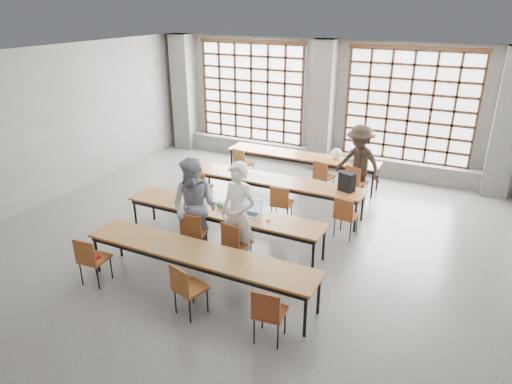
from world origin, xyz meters
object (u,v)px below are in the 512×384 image
desk_row_c (223,213)px  desk_row_d (199,255)px  chair_back_mid (323,174)px  student_female (195,207)px  chair_near_mid (186,285)px  student_back (359,163)px  chair_front_right (235,240)px  chair_mid_right (345,213)px  desk_row_b (275,182)px  red_pouch (94,256)px  chair_mid_left (200,185)px  chair_mid_centre (281,201)px  laptop_back (355,159)px  green_box (223,206)px  laptop_front (252,210)px  mouse (268,219)px  phone (229,214)px  chair_near_left (91,256)px  plastic_bag (337,154)px  desk_row_a (302,157)px  chair_near_right (268,310)px  chair_front_left (193,230)px  chair_back_right (355,179)px  backpack (347,182)px  chair_back_left (242,161)px

desk_row_c → desk_row_d: same height
chair_back_mid → student_female: student_female is taller
chair_near_mid → student_back: (1.13, 5.47, 0.37)m
chair_front_right → chair_mid_right: bearing=53.3°
desk_row_b → student_back: student_back is taller
red_pouch → student_back: bearing=60.9°
chair_mid_left → chair_mid_centre: (2.00, 0.00, 0.00)m
desk_row_b → desk_row_c: same height
laptop_back → chair_near_mid: bearing=-98.2°
chair_mid_right → chair_front_right: size_ratio=1.00×
chair_mid_left → desk_row_b: bearing=21.5°
chair_near_mid → green_box: chair_near_mid is taller
chair_near_mid → laptop_front: (-0.06, 2.26, 0.25)m
student_back → mouse: size_ratio=18.53×
phone → red_pouch: 2.46m
chair_front_right → student_back: size_ratio=0.48×
chair_near_left → laptop_back: bearing=65.7°
student_female → student_back: bearing=57.1°
chair_front_right → laptop_back: size_ratio=2.37×
laptop_back → red_pouch: laptop_back is taller
laptop_front → mouse: size_ratio=3.75×
plastic_bag → mouse: bearing=-91.3°
desk_row_a → mouse: (0.81, -3.84, 0.08)m
chair_mid_centre → red_pouch: size_ratio=4.40×
chair_back_mid → laptop_back: laptop_back is taller
chair_mid_left → plastic_bag: plastic_bag is taller
chair_mid_left → student_back: size_ratio=0.48×
chair_back_mid → chair_near_right: size_ratio=1.00×
chair_mid_centre → student_female: student_female is taller
chair_mid_right → chair_front_left: same height
chair_back_right → backpack: backpack is taller
chair_mid_right → chair_front_right: same height
chair_mid_left → red_pouch: (0.09, -3.37, -0.04)m
chair_mid_left → laptop_front: size_ratio=2.40×
desk_row_a → green_box: bearing=-92.9°
chair_back_left → chair_mid_left: (-0.08, -1.90, 0.00)m
chair_back_right → chair_near_left: bearing=-119.1°
desk_row_c → phone: (0.18, -0.10, 0.07)m
chair_mid_right → plastic_bag: size_ratio=3.08×
chair_mid_right → plastic_bag: 2.78m
chair_back_mid → chair_mid_right: (1.10, -1.90, 0.00)m
chair_mid_left → chair_near_left: same height
chair_mid_right → student_female: 2.96m
green_box → phone: size_ratio=1.92×
chair_mid_right → mouse: size_ratio=8.98×
student_female → backpack: bearing=44.4°
desk_row_b → phone: (-0.05, -2.02, 0.07)m
chair_back_mid → chair_front_right: 3.84m
chair_front_right → chair_near_left: bearing=-140.5°
chair_mid_centre → phone: (-0.46, -1.39, 0.20)m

